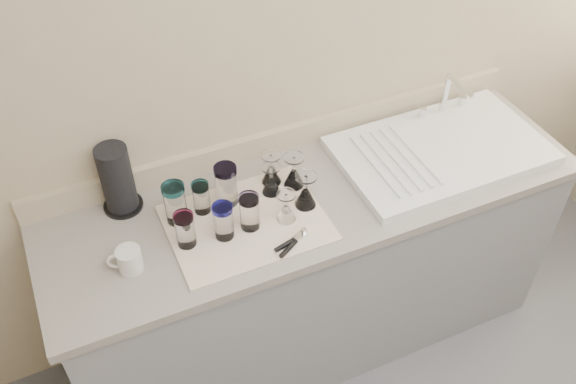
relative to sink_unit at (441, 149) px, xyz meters
name	(u,v)px	position (x,y,z in m)	size (l,w,h in m)	color
counter_unit	(313,269)	(-0.55, 0.00, -0.47)	(2.06, 0.62, 0.90)	gray
sink_unit	(441,149)	(0.00, 0.00, 0.00)	(0.82, 0.50, 0.22)	white
dish_towel	(246,223)	(-0.85, -0.04, -0.02)	(0.55, 0.42, 0.01)	white
tumbler_teal	(175,203)	(-1.06, 0.07, 0.07)	(0.08, 0.08, 0.16)	white
tumbler_cyan	(201,197)	(-0.97, 0.07, 0.05)	(0.06, 0.06, 0.13)	white
tumbler_purple	(227,184)	(-0.87, 0.08, 0.07)	(0.08, 0.08, 0.16)	white
tumbler_magenta	(185,229)	(-1.07, -0.06, 0.06)	(0.07, 0.07, 0.14)	white
tumbler_blue	(223,221)	(-0.94, -0.07, 0.06)	(0.07, 0.07, 0.14)	white
tumbler_lavender	(250,212)	(-0.84, -0.07, 0.06)	(0.07, 0.07, 0.14)	white
tumbler_extra	(226,185)	(-0.87, 0.08, 0.07)	(0.08, 0.08, 0.16)	white
goblet_back_left	(271,183)	(-0.71, 0.06, 0.03)	(0.07, 0.07, 0.12)	white
goblet_back_right	(294,175)	(-0.61, 0.06, 0.04)	(0.08, 0.08, 0.14)	white
goblet_front_left	(286,210)	(-0.71, -0.09, 0.03)	(0.07, 0.07, 0.12)	white
goblet_front_right	(306,195)	(-0.62, -0.05, 0.04)	(0.08, 0.08, 0.14)	white
goblet_extra	(271,173)	(-0.68, 0.11, 0.03)	(0.07, 0.07, 0.13)	white
can_opener	(292,243)	(-0.74, -0.21, 0.00)	(0.13, 0.09, 0.02)	silver
white_mug	(129,260)	(-1.27, -0.08, 0.02)	(0.12, 0.10, 0.09)	silver
paper_towel_roll	(117,180)	(-1.22, 0.22, 0.11)	(0.14, 0.14, 0.27)	black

